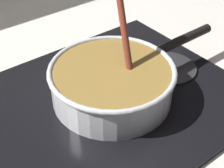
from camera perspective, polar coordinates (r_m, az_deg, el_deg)
ground at (r=0.72m, az=6.04°, el=-7.60°), size 2.40×1.60×0.04m
hob_plate at (r=0.74m, az=0.00°, el=-2.62°), size 0.56×0.48×0.01m
burner_ring at (r=0.74m, az=0.00°, el=-2.03°), size 0.16×0.16×0.01m
spare_burner at (r=0.83m, az=9.54°, el=2.71°), size 0.14×0.14×0.01m
cooking_pan at (r=0.71m, az=0.12°, el=0.42°), size 0.44×0.27×0.26m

